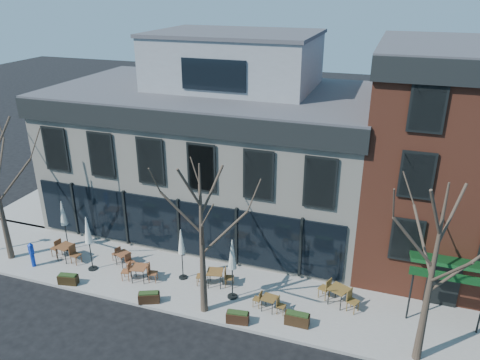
% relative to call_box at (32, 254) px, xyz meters
% --- Properties ---
extents(ground, '(120.00, 120.00, 0.00)m').
position_rel_call_box_xyz_m(ground, '(6.76, 3.48, -0.88)').
color(ground, black).
rests_on(ground, ground).
extents(sidewalk_front, '(33.50, 4.70, 0.15)m').
position_rel_call_box_xyz_m(sidewalk_front, '(10.01, 1.33, -0.80)').
color(sidewalk_front, gray).
rests_on(sidewalk_front, ground).
extents(sidewalk_side, '(4.50, 12.00, 0.15)m').
position_rel_call_box_xyz_m(sidewalk_side, '(-4.49, 9.48, -0.80)').
color(sidewalk_side, gray).
rests_on(sidewalk_side, ground).
extents(corner_building, '(18.39, 10.39, 11.10)m').
position_rel_call_box_xyz_m(corner_building, '(6.84, 8.55, 3.84)').
color(corner_building, beige).
rests_on(corner_building, ground).
extents(red_brick_building, '(8.20, 11.78, 11.18)m').
position_rel_call_box_xyz_m(red_brick_building, '(19.76, 8.46, 4.76)').
color(red_brick_building, brown).
rests_on(red_brick_building, ground).
extents(tree_mid, '(3.50, 3.55, 7.04)m').
position_rel_call_box_xyz_m(tree_mid, '(9.78, -0.42, 2.91)').
color(tree_mid, '#382B21').
rests_on(tree_mid, sidewalk_front).
extents(tree_right, '(3.72, 3.77, 7.48)m').
position_rel_call_box_xyz_m(tree_right, '(18.78, -0.42, 3.14)').
color(tree_right, '#382B21').
rests_on(tree_right, sidewalk_front).
extents(call_box, '(0.28, 0.27, 1.38)m').
position_rel_call_box_xyz_m(call_box, '(0.00, 0.00, 0.00)').
color(call_box, '#0C2CA2').
rests_on(call_box, sidewalk_front).
extents(cafe_set_0, '(2.01, 0.91, 1.03)m').
position_rel_call_box_xyz_m(cafe_set_0, '(1.22, 1.07, -0.20)').
color(cafe_set_0, brown).
rests_on(cafe_set_0, sidewalk_front).
extents(cafe_set_1, '(1.65, 0.99, 0.85)m').
position_rel_call_box_xyz_m(cafe_set_1, '(4.35, 1.61, -0.29)').
color(cafe_set_1, brown).
rests_on(cafe_set_1, sidewalk_front).
extents(cafe_set_2, '(1.87, 0.87, 0.96)m').
position_rel_call_box_xyz_m(cafe_set_2, '(5.86, 0.66, -0.24)').
color(cafe_set_2, brown).
rests_on(cafe_set_2, sidewalk_front).
extents(cafe_set_3, '(1.90, 0.89, 0.98)m').
position_rel_call_box_xyz_m(cafe_set_3, '(9.53, 1.49, -0.23)').
color(cafe_set_3, brown).
rests_on(cafe_set_3, sidewalk_front).
extents(cafe_set_4, '(1.59, 0.69, 0.82)m').
position_rel_call_box_xyz_m(cafe_set_4, '(12.51, 0.54, -0.31)').
color(cafe_set_4, brown).
rests_on(cafe_set_4, sidewalk_front).
extents(cafe_set_5, '(2.03, 1.24, 1.05)m').
position_rel_call_box_xyz_m(cafe_set_5, '(15.37, 1.95, -0.19)').
color(cafe_set_5, brown).
rests_on(cafe_set_5, sidewalk_front).
extents(umbrella_0, '(0.47, 0.47, 2.93)m').
position_rel_call_box_xyz_m(umbrella_0, '(0.62, 1.98, 1.34)').
color(umbrella_0, black).
rests_on(umbrella_0, sidewalk_front).
extents(umbrella_1, '(0.48, 0.48, 2.99)m').
position_rel_call_box_xyz_m(umbrella_1, '(3.06, 0.75, 1.38)').
color(umbrella_1, black).
rests_on(umbrella_1, sidewalk_front).
extents(umbrella_2, '(0.44, 0.44, 2.74)m').
position_rel_call_box_xyz_m(umbrella_2, '(7.79, 1.54, 1.20)').
color(umbrella_2, black).
rests_on(umbrella_2, sidewalk_front).
extents(umbrella_3, '(0.49, 0.49, 3.06)m').
position_rel_call_box_xyz_m(umbrella_3, '(10.64, 0.87, 1.43)').
color(umbrella_3, black).
rests_on(umbrella_3, sidewalk_front).
extents(planter_0, '(1.00, 0.56, 0.53)m').
position_rel_call_box_xyz_m(planter_0, '(2.70, -0.72, -0.46)').
color(planter_0, black).
rests_on(planter_0, sidewalk_front).
extents(planter_1, '(1.04, 0.74, 0.54)m').
position_rel_call_box_xyz_m(planter_1, '(7.15, -0.72, -0.46)').
color(planter_1, black).
rests_on(planter_1, sidewalk_front).
extents(planter_2, '(1.02, 0.52, 0.55)m').
position_rel_call_box_xyz_m(planter_2, '(11.45, -0.72, -0.46)').
color(planter_2, '#321D10').
rests_on(planter_2, sidewalk_front).
extents(planter_3, '(1.06, 0.43, 0.59)m').
position_rel_call_box_xyz_m(planter_3, '(13.91, -0.02, -0.44)').
color(planter_3, black).
rests_on(planter_3, sidewalk_front).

